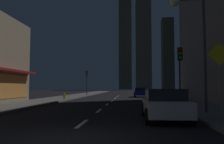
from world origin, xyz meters
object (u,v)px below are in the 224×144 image
(car_parked_near, at_px, (164,104))
(pedestrian_crossing_sign, at_px, (220,75))
(traffic_light_far_left, at_px, (87,77))
(fire_hydrant_far_left, at_px, (64,96))
(street_lamp_right, at_px, (189,25))
(traffic_light_near_right, at_px, (180,63))
(car_parked_far, at_px, (140,92))

(car_parked_near, distance_m, pedestrian_crossing_sign, 2.74)
(car_parked_near, relative_size, traffic_light_far_left, 1.01)
(fire_hydrant_far_left, relative_size, street_lamp_right, 0.10)
(fire_hydrant_far_left, relative_size, traffic_light_near_right, 0.16)
(car_parked_far, bearing_deg, street_lamp_right, -85.43)
(car_parked_far, height_order, traffic_light_near_right, traffic_light_near_right)
(fire_hydrant_far_left, height_order, street_lamp_right, street_lamp_right)
(traffic_light_far_left, bearing_deg, street_lamp_right, -67.33)
(car_parked_near, distance_m, car_parked_far, 24.53)
(car_parked_near, height_order, street_lamp_right, street_lamp_right)
(traffic_light_far_left, xyz_separation_m, street_lamp_right, (10.88, -26.04, 1.87))
(traffic_light_far_left, height_order, street_lamp_right, street_lamp_right)
(car_parked_near, distance_m, traffic_light_far_left, 29.81)
(traffic_light_near_right, xyz_separation_m, street_lamp_right, (-0.12, -3.16, 1.87))
(traffic_light_far_left, bearing_deg, car_parked_far, -22.42)
(traffic_light_far_left, relative_size, pedestrian_crossing_sign, 1.33)
(street_lamp_right, xyz_separation_m, pedestrian_crossing_sign, (0.22, -3.60, -3.05))
(car_parked_far, distance_m, street_lamp_right, 22.77)
(traffic_light_far_left, bearing_deg, pedestrian_crossing_sign, -69.47)
(fire_hydrant_far_left, bearing_deg, traffic_light_far_left, 88.10)
(car_parked_far, relative_size, traffic_light_far_left, 1.01)
(car_parked_near, relative_size, car_parked_far, 1.00)
(street_lamp_right, bearing_deg, traffic_light_far_left, 112.67)
(fire_hydrant_far_left, distance_m, street_lamp_right, 18.55)
(traffic_light_near_right, distance_m, pedestrian_crossing_sign, 6.86)
(fire_hydrant_far_left, xyz_separation_m, street_lamp_right, (11.28, -13.99, 4.61))
(car_parked_near, relative_size, street_lamp_right, 0.64)
(traffic_light_near_right, bearing_deg, fire_hydrant_far_left, 136.46)
(car_parked_far, height_order, traffic_light_far_left, traffic_light_far_left)
(fire_hydrant_far_left, height_order, traffic_light_far_left, traffic_light_far_left)
(traffic_light_far_left, height_order, pedestrian_crossing_sign, traffic_light_far_left)
(street_lamp_right, relative_size, pedestrian_crossing_sign, 2.09)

